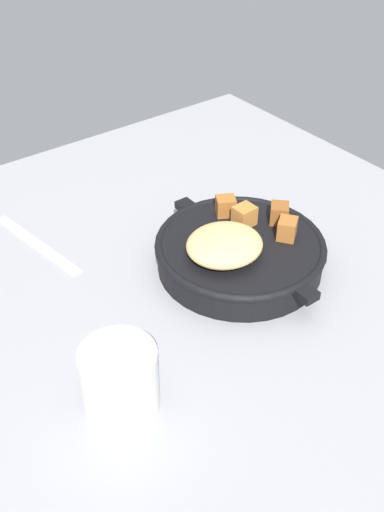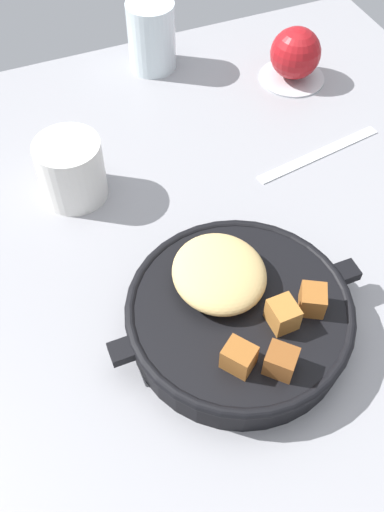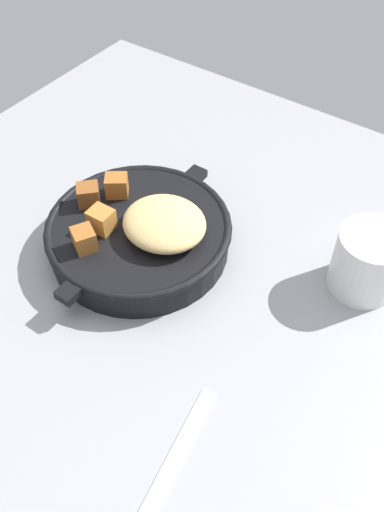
% 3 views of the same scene
% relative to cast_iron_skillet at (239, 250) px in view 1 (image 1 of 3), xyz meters
% --- Properties ---
extents(ground_plane, '(0.94, 0.99, 0.02)m').
position_rel_cast_iron_skillet_xyz_m(ground_plane, '(0.03, 0.09, -0.04)').
color(ground_plane, gray).
extents(cast_iron_skillet, '(0.29, 0.25, 0.08)m').
position_rel_cast_iron_skillet_xyz_m(cast_iron_skillet, '(0.00, 0.00, 0.00)').
color(cast_iron_skillet, black).
rests_on(cast_iron_skillet, ground_plane).
extents(butter_knife, '(0.21, 0.05, 0.00)m').
position_rel_cast_iron_skillet_xyz_m(butter_knife, '(0.23, 0.21, -0.03)').
color(butter_knife, silver).
rests_on(butter_knife, ground_plane).
extents(ceramic_mug_white, '(0.09, 0.09, 0.09)m').
position_rel_cast_iron_skillet_xyz_m(ceramic_mug_white, '(-0.11, 0.27, 0.01)').
color(ceramic_mug_white, silver).
rests_on(ceramic_mug_white, ground_plane).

